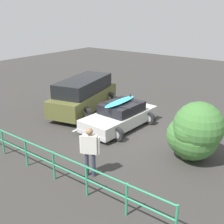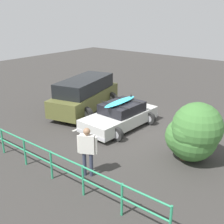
# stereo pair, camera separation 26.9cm
# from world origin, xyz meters

# --- Properties ---
(ground_plane) EXTENTS (44.00, 44.00, 0.02)m
(ground_plane) POSITION_xyz_m (0.00, 0.00, -0.01)
(ground_plane) COLOR #383533
(ground_plane) RESTS_ON ground
(parking_stripe) EXTENTS (0.12, 3.53, 0.00)m
(parking_stripe) POSITION_xyz_m (2.01, -0.10, 0.00)
(parking_stripe) COLOR silver
(parking_stripe) RESTS_ON ground
(sedan_car) EXTENTS (2.48, 4.09, 1.48)m
(sedan_car) POSITION_xyz_m (0.58, -0.14, 0.58)
(sedan_car) COLOR silver
(sedan_car) RESTS_ON ground
(suv_car) EXTENTS (3.25, 5.17, 1.87)m
(suv_car) POSITION_xyz_m (3.45, -0.74, 0.97)
(suv_car) COLOR brown
(suv_car) RESTS_ON ground
(person_bystander) EXTENTS (0.62, 0.41, 1.76)m
(person_bystander) POSITION_xyz_m (-1.10, 3.93, 1.06)
(person_bystander) COLOR #33384C
(person_bystander) RESTS_ON ground
(railing_fence) EXTENTS (8.78, 0.10, 1.03)m
(railing_fence) POSITION_xyz_m (-0.28, 4.82, 0.68)
(railing_fence) COLOR #2D9366
(railing_fence) RESTS_ON ground
(bush_near_left) EXTENTS (2.06, 2.04, 2.35)m
(bush_near_left) POSITION_xyz_m (-3.42, 0.78, 1.15)
(bush_near_left) COLOR brown
(bush_near_left) RESTS_ON ground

